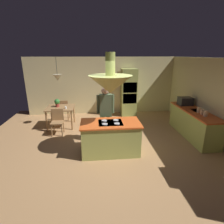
% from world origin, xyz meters
% --- Properties ---
extents(ground, '(8.16, 8.16, 0.00)m').
position_xyz_m(ground, '(0.00, 0.00, 0.00)').
color(ground, '#AD7F51').
extents(wall_back, '(6.80, 0.10, 2.55)m').
position_xyz_m(wall_back, '(0.00, 3.45, 1.27)').
color(wall_back, beige).
rests_on(wall_back, ground).
extents(wall_right, '(0.10, 7.20, 2.55)m').
position_xyz_m(wall_right, '(3.25, 0.40, 1.27)').
color(wall_right, beige).
rests_on(wall_right, ground).
extents(kitchen_island, '(1.61, 0.85, 0.92)m').
position_xyz_m(kitchen_island, '(0.00, -0.20, 0.45)').
color(kitchen_island, '#A8B259').
rests_on(kitchen_island, ground).
extents(counter_run_right, '(0.73, 2.31, 0.90)m').
position_xyz_m(counter_run_right, '(2.84, 0.60, 0.46)').
color(counter_run_right, '#A8B259').
rests_on(counter_run_right, ground).
extents(oven_tower, '(0.66, 0.62, 2.06)m').
position_xyz_m(oven_tower, '(1.10, 3.04, 1.03)').
color(oven_tower, '#A8B259').
rests_on(oven_tower, ground).
extents(dining_table, '(1.01, 0.89, 0.76)m').
position_xyz_m(dining_table, '(-1.70, 1.90, 0.65)').
color(dining_table, '#996E42').
rests_on(dining_table, ground).
extents(person_at_island, '(0.53, 0.23, 1.75)m').
position_xyz_m(person_at_island, '(-0.09, 0.50, 1.01)').
color(person_at_island, tan).
rests_on(person_at_island, ground).
extents(range_hood, '(1.10, 1.10, 1.00)m').
position_xyz_m(range_hood, '(0.00, -0.20, 1.95)').
color(range_hood, '#A8B259').
extents(pendant_light_over_table, '(0.32, 0.32, 0.82)m').
position_xyz_m(pendant_light_over_table, '(-1.70, 1.90, 1.86)').
color(pendant_light_over_table, beige).
extents(chair_facing_island, '(0.40, 0.40, 0.87)m').
position_xyz_m(chair_facing_island, '(-1.70, 1.23, 0.50)').
color(chair_facing_island, '#996E42').
rests_on(chair_facing_island, ground).
extents(chair_by_back_wall, '(0.40, 0.40, 0.87)m').
position_xyz_m(chair_by_back_wall, '(-1.70, 2.57, 0.50)').
color(chair_by_back_wall, '#996E42').
rests_on(chair_by_back_wall, ground).
extents(potted_plant_on_table, '(0.20, 0.20, 0.30)m').
position_xyz_m(potted_plant_on_table, '(-1.81, 1.98, 0.93)').
color(potted_plant_on_table, '#99382D').
rests_on(potted_plant_on_table, dining_table).
extents(cup_on_table, '(0.07, 0.07, 0.09)m').
position_xyz_m(cup_on_table, '(-1.47, 1.68, 0.81)').
color(cup_on_table, white).
rests_on(cup_on_table, dining_table).
extents(canister_flour, '(0.13, 0.13, 0.18)m').
position_xyz_m(canister_flour, '(2.84, 0.03, 0.99)').
color(canister_flour, '#E0B78C').
rests_on(canister_flour, counter_run_right).
extents(canister_sugar, '(0.11, 0.11, 0.16)m').
position_xyz_m(canister_sugar, '(2.84, 0.21, 0.98)').
color(canister_sugar, '#E0B78C').
rests_on(canister_sugar, counter_run_right).
extents(canister_tea, '(0.12, 0.12, 0.16)m').
position_xyz_m(canister_tea, '(2.84, 0.39, 0.98)').
color(canister_tea, '#E0B78C').
rests_on(canister_tea, counter_run_right).
extents(microwave_on_counter, '(0.46, 0.36, 0.28)m').
position_xyz_m(microwave_on_counter, '(2.84, 1.28, 1.04)').
color(microwave_on_counter, '#232326').
rests_on(microwave_on_counter, counter_run_right).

